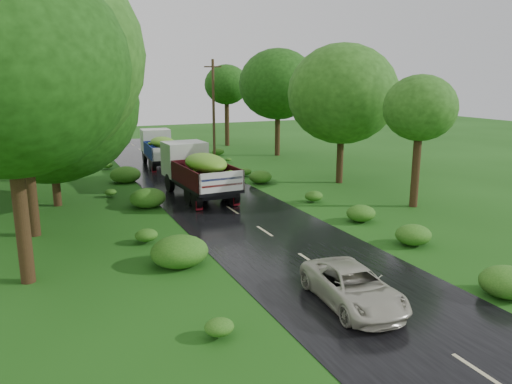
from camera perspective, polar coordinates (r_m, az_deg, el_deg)
ground at (r=16.17m, az=13.37°, el=-12.26°), size 120.00×120.00×0.00m
road at (r=20.03m, az=4.67°, el=-6.86°), size 6.50×80.00×0.02m
road_lines at (r=20.85m, az=3.35°, el=-5.99°), size 0.12×69.60×0.00m
truck_near at (r=29.01m, az=-6.82°, el=2.72°), size 2.77×7.10×2.94m
truck_far at (r=39.66m, az=-10.94°, el=5.13°), size 2.63×6.49×2.68m
car at (r=15.67m, az=11.03°, el=-10.57°), size 2.30×4.34×1.16m
utility_pole at (r=42.82m, az=-4.87°, el=9.55°), size 1.39×0.60×8.23m
trees_left at (r=31.92m, az=-26.11°, el=11.65°), size 8.12×34.51×10.13m
trees_right at (r=38.49m, az=4.93°, el=11.46°), size 5.19×29.71×7.83m
shrubs at (r=27.82m, az=-4.21°, el=-0.42°), size 11.90×44.00×0.70m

